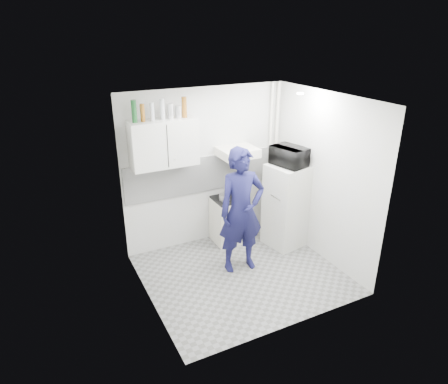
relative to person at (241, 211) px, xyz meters
name	(u,v)px	position (x,y,z in m)	size (l,w,h in m)	color
floor	(242,274)	(-0.08, -0.18, -0.95)	(2.80, 2.80, 0.00)	slate
ceiling	(245,99)	(-0.08, -0.18, 1.65)	(2.80, 2.80, 0.00)	white
wall_back	(206,168)	(-0.08, 1.07, 0.35)	(2.80, 2.80, 0.00)	beige
wall_left	(144,214)	(-1.48, -0.18, 0.35)	(2.60, 2.60, 0.00)	beige
wall_right	(323,178)	(1.32, -0.18, 0.35)	(2.60, 2.60, 0.00)	beige
person	(241,211)	(0.00, 0.00, 0.00)	(0.70, 0.46, 1.91)	#12123A
stove	(227,220)	(0.19, 0.82, -0.57)	(0.48, 0.48, 0.77)	silver
fridge	(286,206)	(1.02, 0.30, -0.25)	(0.58, 0.58, 1.40)	silver
stove_top	(228,199)	(0.19, 0.82, -0.17)	(0.46, 0.46, 0.03)	black
saucepan	(225,197)	(0.11, 0.77, -0.11)	(0.18, 0.18, 0.10)	silver
microwave	(289,156)	(1.02, 0.30, 0.60)	(0.37, 0.55, 0.31)	black
bottle_a	(134,111)	(-1.23, 0.89, 1.40)	(0.07, 0.07, 0.31)	#144C1E
bottle_b	(143,113)	(-1.11, 0.89, 1.37)	(0.06, 0.06, 0.25)	brown
bottle_c	(152,112)	(-0.97, 0.89, 1.37)	(0.06, 0.06, 0.26)	#B2B7BC
bottle_d	(162,109)	(-0.82, 0.89, 1.39)	(0.07, 0.07, 0.30)	#B2B7BC
canister_a	(171,111)	(-0.70, 0.89, 1.35)	(0.09, 0.09, 0.22)	silver
canister_b	(178,112)	(-0.58, 0.89, 1.34)	(0.10, 0.10, 0.18)	silver
bottle_e	(184,107)	(-0.49, 0.89, 1.40)	(0.08, 0.08, 0.30)	brown
upper_cabinet	(164,143)	(-0.83, 0.89, 0.90)	(1.00, 0.35, 0.70)	silver
range_hood	(238,152)	(0.37, 0.82, 0.62)	(0.60, 0.50, 0.14)	silver
backsplash	(206,174)	(-0.08, 1.05, 0.25)	(2.74, 0.03, 0.60)	white
pipe_a	(275,158)	(1.22, 0.99, 0.35)	(0.05, 0.05, 2.60)	silver
pipe_b	(269,159)	(1.10, 0.99, 0.35)	(0.04, 0.04, 2.60)	silver
ceiling_spot_fixture	(300,93)	(0.92, 0.02, 1.62)	(0.10, 0.10, 0.02)	white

